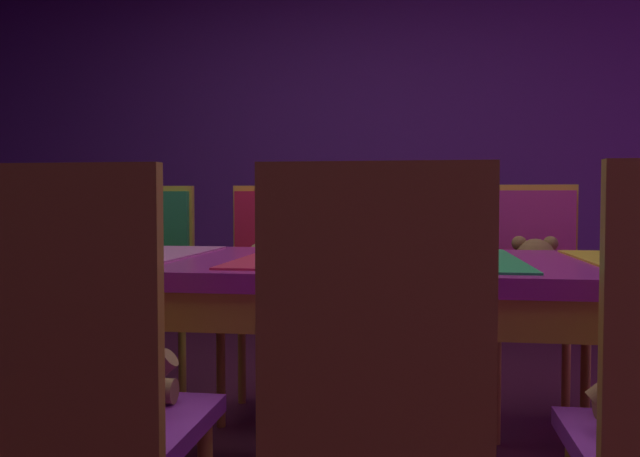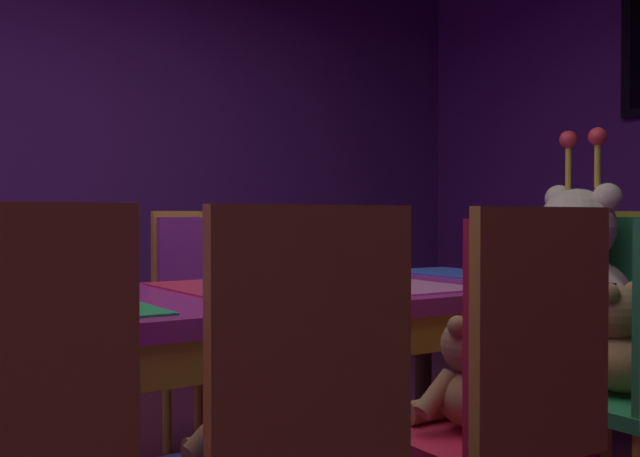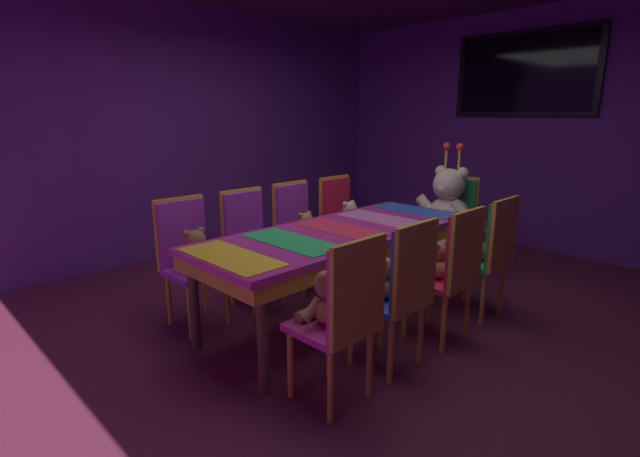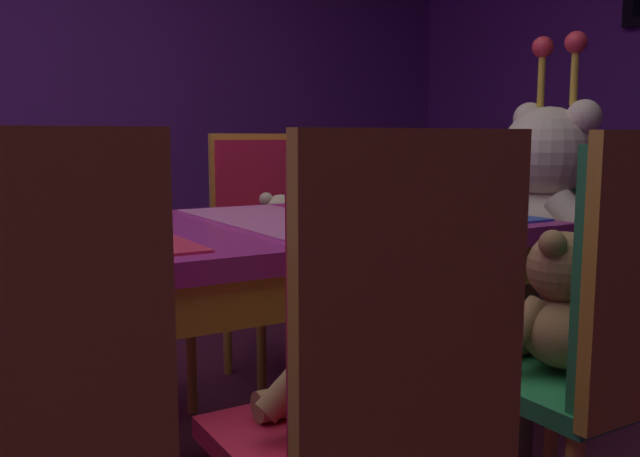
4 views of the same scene
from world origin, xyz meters
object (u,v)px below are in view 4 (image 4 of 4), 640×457
banquet_table (93,270)px  teddy_right_3 (560,309)px  teddy_left_3 (282,236)px  teddy_right_2 (335,365)px  teddy_left_2 (131,251)px  chair_left_3 (265,229)px  chair_right_2 (384,379)px  throne_chair (573,239)px  king_teddy_bear (543,204)px  chair_left_2 (120,240)px  chair_right_3 (618,324)px

banquet_table → teddy_right_3: (0.67, 0.86, -0.06)m
teddy_left_3 → teddy_right_3: teddy_right_3 is taller
teddy_right_2 → teddy_right_3: size_ratio=0.86×
teddy_left_2 → teddy_right_3: (1.36, 0.58, 0.02)m
banquet_table → chair_left_3: size_ratio=2.41×
chair_right_2 → teddy_right_2: bearing=-0.0°
chair_left_3 → throne_chair: 1.19m
teddy_left_2 → teddy_left_3: 0.59m
teddy_right_3 → throne_chair: throne_chair is taller
teddy_right_2 → king_teddy_bear: 1.48m
chair_left_3 → throne_chair: size_ratio=1.00×
throne_chair → chair_left_3: bearing=-43.4°
teddy_right_3 → throne_chair: (-0.67, 0.87, 0.00)m
chair_left_2 → chair_right_3: bearing=19.3°
chair_right_3 → king_teddy_bear: (-0.82, 0.71, 0.14)m
teddy_right_2 → teddy_right_3: (-0.02, 0.60, 0.02)m
teddy_left_2 → chair_right_3: chair_right_3 is taller
teddy_right_2 → throne_chair: throne_chair is taller
teddy_left_2 → chair_left_3: size_ratio=0.29×
chair_right_3 → teddy_right_2: bearing=77.8°
chair_left_3 → chair_right_3: (1.64, -0.01, 0.00)m
chair_left_2 → teddy_right_3: chair_left_2 is taller
chair_left_2 → king_teddy_bear: (0.83, 1.28, 0.14)m
chair_left_3 → teddy_left_3: (0.14, 0.00, -0.01)m
chair_left_2 → teddy_left_2: 0.14m
teddy_right_2 → teddy_left_2: bearing=-0.8°
teddy_left_2 → teddy_left_3: teddy_left_3 is taller
chair_right_2 → king_teddy_bear: bearing=-57.5°
banquet_table → teddy_left_2: 0.75m
chair_left_2 → chair_right_2: same height
chair_right_3 → banquet_table: bearing=46.4°
teddy_left_3 → teddy_right_2: bearing=-24.0°
throne_chair → king_teddy_bear: bearing=-0.0°
king_teddy_bear → chair_left_3: bearing=-49.6°
king_teddy_bear → chair_left_2: bearing=-33.0°
chair_left_2 → teddy_left_2: bearing=0.0°
teddy_left_2 → banquet_table: bearing=-21.9°
king_teddy_bear → chair_right_2: bearing=32.5°
throne_chair → king_teddy_bear: size_ratio=1.13×
chair_left_2 → teddy_right_2: 1.52m
throne_chair → teddy_left_3: bearing=-38.0°
teddy_left_2 → chair_left_2: bearing=-180.0°
chair_right_3 → chair_left_3: bearing=-0.3°
chair_left_3 → chair_left_2: bearing=-91.3°
chair_right_3 → teddy_right_3: 0.15m
chair_left_2 → teddy_left_3: (0.16, 0.59, -0.01)m
banquet_table → teddy_right_3: 1.09m
chair_right_2 → teddy_right_2: chair_right_2 is taller
banquet_table → king_teddy_bear: size_ratio=2.74×
teddy_left_2 → teddy_right_2: bearing=-0.8°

